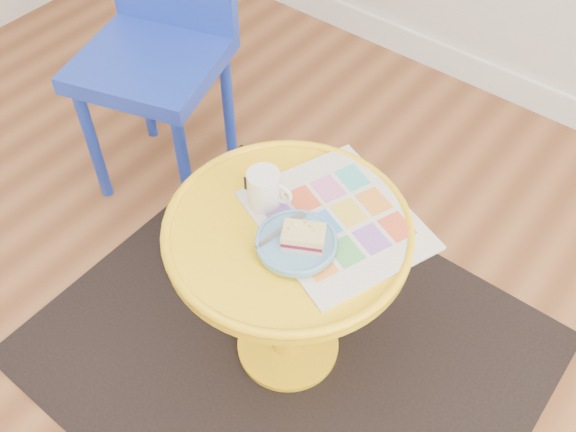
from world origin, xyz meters
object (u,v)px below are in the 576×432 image
Objects in this scene: mug at (265,189)px; plate at (296,243)px; chair at (159,32)px; newspaper at (336,220)px; side_table at (288,268)px.

plate is at bearing -36.56° from mug.
chair is 0.77m from mug.
chair is 8.65× the size of mug.
newspaper is at bearing 7.80° from mug.
newspaper is 2.15× the size of plate.
newspaper is at bearing 49.21° from side_table.
mug reaches higher than side_table.
chair reaches higher than plate.
plate reaches higher than side_table.
chair reaches higher than newspaper.
chair is 2.45× the size of newspaper.
chair is at bearing -176.90° from newspaper.
mug is 0.61× the size of plate.
chair is 0.91m from plate.
mug is (-0.16, -0.06, 0.05)m from newspaper.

